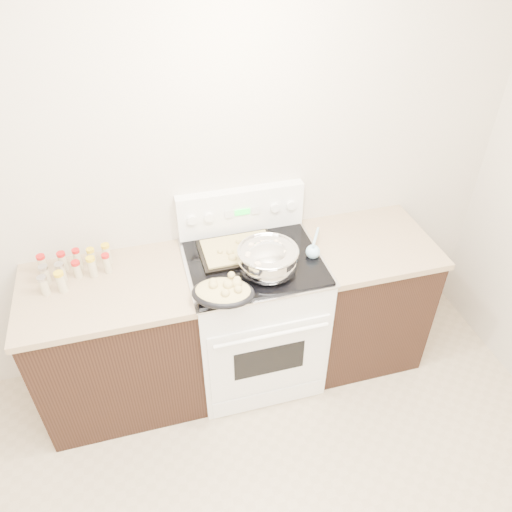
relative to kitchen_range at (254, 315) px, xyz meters
name	(u,v)px	position (x,y,z in m)	size (l,w,h in m)	color
room_shell	(266,390)	(-0.35, -1.42, 1.21)	(4.10, 3.60, 2.75)	beige
counter_left	(119,344)	(-0.83, 0.01, -0.03)	(0.93, 0.67, 0.92)	black
counter_right	(360,297)	(0.73, 0.01, -0.03)	(0.73, 0.67, 0.92)	black
kitchen_range	(254,315)	(0.00, 0.00, 0.00)	(0.78, 0.73, 1.22)	white
mixing_bowl	(268,260)	(0.05, -0.13, 0.53)	(0.42, 0.42, 0.19)	silver
roasting_pan	(223,292)	(-0.23, -0.28, 0.50)	(0.39, 0.33, 0.11)	black
baking_sheet	(239,250)	(-0.07, 0.07, 0.47)	(0.45, 0.32, 0.06)	black
wooden_spoon	(261,272)	(0.00, -0.14, 0.46)	(0.19, 0.23, 0.04)	tan
blue_ladle	(313,250)	(0.34, -0.06, 0.49)	(0.16, 0.26, 0.10)	#9FD3EE
spice_jars	(72,268)	(-0.99, 0.13, 0.49)	(0.39, 0.24, 0.13)	#BFB28C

